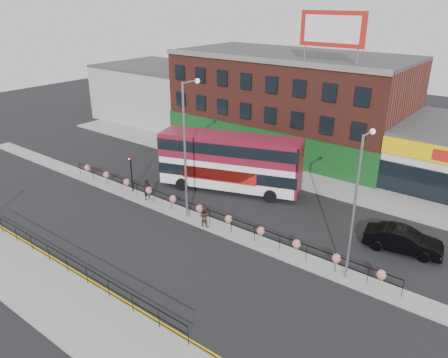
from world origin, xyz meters
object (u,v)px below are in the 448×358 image
Objects in this scene: lamp_column_west at (187,140)px; pedestrian_b at (204,217)px; car at (403,240)px; double_decker_bus at (230,157)px; lamp_column_east at (357,196)px; pedestrian_a at (147,190)px.

pedestrian_b is at bearing -16.98° from lamp_column_west.
pedestrian_b is (-12.51, -5.70, 0.10)m from car.
double_decker_bus is 14.97m from lamp_column_east.
pedestrian_a is 1.18× the size of pedestrian_b.
lamp_column_east is at bearing -24.17° from double_decker_bus.
double_decker_bus is 7.53m from pedestrian_a.
double_decker_bus is at bearing -83.18° from pedestrian_b.
lamp_column_west reaches higher than lamp_column_east.
pedestrian_b reaches higher than car.
pedestrian_b is 11.76m from lamp_column_east.
car is 0.51× the size of lamp_column_west.
car is 19.83m from pedestrian_a.
pedestrian_b is at bearing 104.49° from car.
lamp_column_west is at bearing -83.96° from double_decker_bus.
pedestrian_b is 0.15× the size of lamp_column_west.
double_decker_bus is 7.49m from pedestrian_b.
car is 7.08m from lamp_column_east.
lamp_column_east reaches higher than pedestrian_a.
lamp_column_east is (10.83, 0.62, 4.54)m from pedestrian_b.
lamp_column_west is (0.64, -6.06, 3.22)m from double_decker_bus.
double_decker_bus is 6.89m from lamp_column_west.
double_decker_bus is at bearing 76.32° from car.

